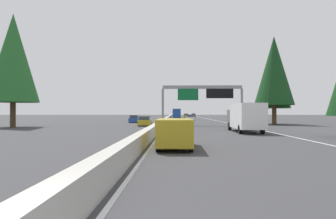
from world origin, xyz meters
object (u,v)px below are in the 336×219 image
object	(u,v)px
pickup_near_center	(176,115)
oncoming_far	(135,119)
sedan_far_right	(186,116)
oncoming_near	(145,121)
conifer_right_near	(274,71)
sign_gantry_overhead	(203,94)
conifer_left_near	(13,58)
sedan_distant_b	(193,115)
bus_mid_right	(177,113)
minivan_distant_a	(175,132)
sedan_mid_left	(190,118)
conifer_right_mid	(274,81)
box_truck_far_center	(245,117)

from	to	relation	value
pickup_near_center	oncoming_far	world-z (taller)	pickup_near_center
pickup_near_center	sedan_far_right	bearing A→B (deg)	-142.05
oncoming_near	conifer_right_near	distance (m)	23.04
sign_gantry_overhead	conifer_left_near	bearing A→B (deg)	103.92
oncoming_far	sedan_distant_b	bearing A→B (deg)	167.04
sign_gantry_overhead	bus_mid_right	world-z (taller)	sign_gantry_overhead
sign_gantry_overhead	conifer_right_near	bearing A→B (deg)	-74.96
minivan_distant_a	bus_mid_right	world-z (taller)	bus_mid_right
sedan_mid_left	bus_mid_right	bearing A→B (deg)	6.63
conifer_right_mid	conifer_left_near	xyz separation A→B (m)	(-12.62, 39.51, 1.92)
sign_gantry_overhead	oncoming_near	size ratio (longest dim) A/B	2.88
sedan_mid_left	conifer_left_near	size ratio (longest dim) A/B	0.28
pickup_near_center	box_truck_far_center	bearing A→B (deg)	-175.32
sedan_mid_left	sedan_distant_b	distance (m)	52.47
bus_mid_right	conifer_right_mid	world-z (taller)	conifer_right_mid
conifer_right_near	conifer_left_near	world-z (taller)	conifer_left_near
box_truck_far_center	sedan_distant_b	bearing A→B (deg)	-0.01
box_truck_far_center	pickup_near_center	xyz separation A→B (m)	(88.00, 7.21, -0.70)
sedan_far_right	conifer_left_near	xyz separation A→B (m)	(-73.76, 26.13, 8.81)
oncoming_near	conifer_right_mid	distance (m)	24.26
box_truck_far_center	sign_gantry_overhead	bearing A→B (deg)	10.39
sedan_distant_b	sedan_far_right	bearing A→B (deg)	163.88
minivan_distant_a	oncoming_far	bearing A→B (deg)	10.68
oncoming_near	sedan_distant_b	bearing A→B (deg)	171.67
sign_gantry_overhead	oncoming_far	xyz separation A→B (m)	(12.28, 12.41, -4.27)
sign_gantry_overhead	bus_mid_right	xyz separation A→B (m)	(53.66, 4.02, -3.24)
sedan_distant_b	sedan_far_right	world-z (taller)	same
sedan_mid_left	sedan_distant_b	world-z (taller)	same
bus_mid_right	conifer_left_near	distance (m)	64.81
sedan_mid_left	conifer_left_near	distance (m)	42.90
sedan_mid_left	sedan_distant_b	xyz separation A→B (m)	(52.33, -3.81, 0.00)
box_truck_far_center	sedan_distant_b	distance (m)	94.86
sedan_mid_left	sedan_far_right	bearing A→B (deg)	-0.58
conifer_right_mid	conifer_left_near	bearing A→B (deg)	107.72
bus_mid_right	sedan_far_right	xyz separation A→B (m)	(13.51, -3.56, -1.03)
bus_mid_right	sedan_far_right	distance (m)	14.01
conifer_right_near	conifer_left_near	xyz separation A→B (m)	(-9.80, 38.56, 0.57)
sedan_far_right	box_truck_far_center	bearing A→B (deg)	-177.67
box_truck_far_center	sedan_mid_left	world-z (taller)	box_truck_far_center
sign_gantry_overhead	minivan_distant_a	bearing A→B (deg)	171.82
box_truck_far_center	bus_mid_right	world-z (taller)	bus_mid_right
bus_mid_right	oncoming_near	xyz separation A→B (m)	(-55.64, 4.89, -1.03)
conifer_right_near	oncoming_near	bearing A→B (deg)	103.95
sign_gantry_overhead	sedan_mid_left	distance (m)	26.95
sedan_far_right	conifer_left_near	world-z (taller)	conifer_left_near
box_truck_far_center	bus_mid_right	distance (m)	69.94
oncoming_far	conifer_right_near	world-z (taller)	conifer_right_near
sedan_distant_b	bus_mid_right	distance (m)	26.22
sedan_distant_b	oncoming_near	world-z (taller)	same
sedan_distant_b	oncoming_near	xyz separation A→B (m)	(-80.90, 11.85, 0.00)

